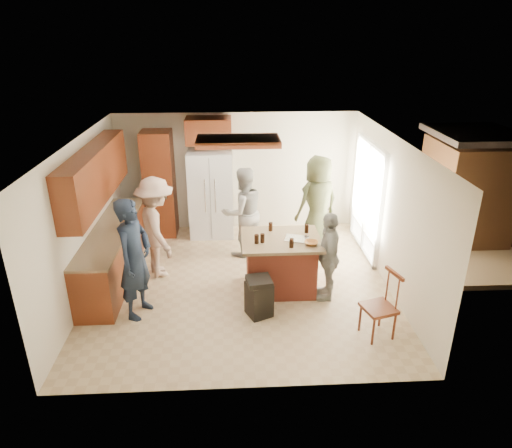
{
  "coord_description": "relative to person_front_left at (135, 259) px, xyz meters",
  "views": [
    {
      "loc": [
        -0.1,
        -6.84,
        4.05
      ],
      "look_at": [
        0.26,
        -0.09,
        1.15
      ],
      "focal_mm": 32.0,
      "sensor_mm": 36.0,
      "label": 1
    }
  ],
  "objects": [
    {
      "name": "person_behind_right",
      "position": [
        3.12,
        2.23,
        -0.01
      ],
      "size": [
        1.08,
        0.93,
        1.86
      ],
      "primitive_type": "imported",
      "rotation": [
        0.0,
        0.0,
        3.6
      ],
      "color": "#32361F",
      "rests_on": "ground"
    },
    {
      "name": "room_shell",
      "position": [
        5.94,
        2.45,
        -0.07
      ],
      "size": [
        8.0,
        5.2,
        5.0
      ],
      "color": "tan",
      "rests_on": "ground"
    },
    {
      "name": "person_behind_left",
      "position": [
        1.65,
        1.93,
        -0.07
      ],
      "size": [
        0.98,
        0.82,
        1.74
      ],
      "primitive_type": "imported",
      "rotation": [
        0.0,
        0.0,
        3.55
      ],
      "color": "gray",
      "rests_on": "ground"
    },
    {
      "name": "person_counter",
      "position": [
        0.14,
        1.23,
        -0.04
      ],
      "size": [
        0.95,
        1.28,
        1.79
      ],
      "primitive_type": "imported",
      "rotation": [
        0.0,
        0.0,
        1.98
      ],
      "color": "tan",
      "rests_on": "ground"
    },
    {
      "name": "person_front_left",
      "position": [
        0.0,
        0.0,
        0.0
      ],
      "size": [
        0.71,
        0.81,
        1.88
      ],
      "primitive_type": "imported",
      "rotation": [
        0.0,
        0.0,
        1.22
      ],
      "color": "#182131",
      "rests_on": "ground"
    },
    {
      "name": "kitchen_island",
      "position": [
        2.23,
        0.61,
        -0.46
      ],
      "size": [
        1.28,
        1.03,
        0.93
      ],
      "color": "#9F3B29",
      "rests_on": "ground"
    },
    {
      "name": "island_items",
      "position": [
        2.4,
        0.51,
        0.04
      ],
      "size": [
        1.01,
        0.72,
        0.15
      ],
      "color": "silver",
      "rests_on": "kitchen_island"
    },
    {
      "name": "left_cabinetry",
      "position": [
        -0.68,
        1.2,
        0.02
      ],
      "size": [
        0.64,
        3.0,
        2.3
      ],
      "color": "maroon",
      "rests_on": "ground"
    },
    {
      "name": "refrigerator",
      "position": [
        1.01,
        2.92,
        -0.04
      ],
      "size": [
        0.9,
        0.76,
        1.8
      ],
      "color": "white",
      "rests_on": "ground"
    },
    {
      "name": "person_side_right",
      "position": [
        2.95,
        0.31,
        -0.2
      ],
      "size": [
        0.51,
        0.9,
        1.48
      ],
      "primitive_type": "imported",
      "rotation": [
        0.0,
        0.0,
        -1.64
      ],
      "color": "#999891",
      "rests_on": "ground"
    },
    {
      "name": "trash_bin",
      "position": [
        1.83,
        -0.14,
        -0.62
      ],
      "size": [
        0.45,
        0.45,
        0.63
      ],
      "color": "black",
      "rests_on": "ground"
    },
    {
      "name": "spindle_chair",
      "position": [
        3.49,
        -0.74,
        -0.48
      ],
      "size": [
        0.52,
        0.52,
        0.99
      ],
      "color": "maroon",
      "rests_on": "ground"
    },
    {
      "name": "back_wall_units",
      "position": [
        0.23,
        3.0,
        0.44
      ],
      "size": [
        1.8,
        0.6,
        2.45
      ],
      "color": "maroon",
      "rests_on": "ground"
    }
  ]
}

